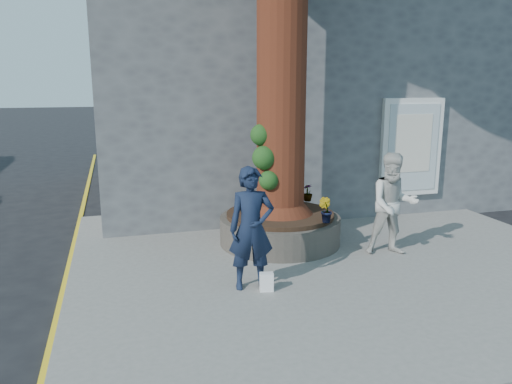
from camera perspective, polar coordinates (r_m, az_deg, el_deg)
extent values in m
plane|color=black|center=(7.73, 1.77, -11.64)|extent=(120.00, 120.00, 0.00)
cube|color=slate|center=(9.08, 8.98, -7.61)|extent=(9.00, 8.00, 0.12)
cube|color=yellow|center=(8.39, -21.12, -10.49)|extent=(0.10, 30.00, 0.01)
cube|color=#515357|center=(14.67, 2.73, 11.90)|extent=(10.00, 8.00, 6.00)
cube|color=white|center=(11.87, 17.31, 4.89)|extent=(1.50, 0.12, 2.20)
cube|color=silver|center=(11.82, 17.47, 4.85)|extent=(1.25, 0.04, 1.95)
cube|color=silver|center=(11.79, 17.55, 5.32)|extent=(0.90, 0.02, 1.30)
cube|color=#515357|center=(18.80, 26.98, 10.72)|extent=(6.00, 8.00, 6.00)
cylinder|color=black|center=(9.62, 2.75, -4.31)|extent=(2.30, 2.30, 0.52)
cylinder|color=black|center=(9.53, 2.77, -2.58)|extent=(2.04, 2.04, 0.08)
cylinder|color=#422110|center=(9.29, 3.03, 20.60)|extent=(0.90, 0.90, 7.50)
cone|color=#422110|center=(9.44, 2.79, -0.30)|extent=(1.24, 1.24, 0.70)
sphere|color=#173F15|center=(9.00, 0.95, 3.94)|extent=(0.44, 0.44, 0.44)
sphere|color=#173F15|center=(8.99, 1.49, 1.34)|extent=(0.36, 0.36, 0.36)
sphere|color=#173F15|center=(9.05, 0.62, 6.55)|extent=(0.40, 0.40, 0.40)
imported|color=black|center=(7.37, -0.53, -4.20)|extent=(0.72, 0.52, 1.85)
imported|color=beige|center=(9.15, 15.42, -1.37)|extent=(1.03, 0.89, 1.83)
cube|color=white|center=(7.51, 1.21, -10.23)|extent=(0.22, 0.15, 0.28)
imported|color=gray|center=(9.16, 2.30, -1.71)|extent=(0.24, 0.21, 0.38)
imported|color=gray|center=(8.89, 7.93, -2.06)|extent=(0.33, 0.33, 0.44)
imported|color=gray|center=(10.44, 5.93, -0.06)|extent=(0.25, 0.25, 0.36)
imported|color=gray|center=(10.47, 4.78, -0.20)|extent=(0.30, 0.31, 0.29)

